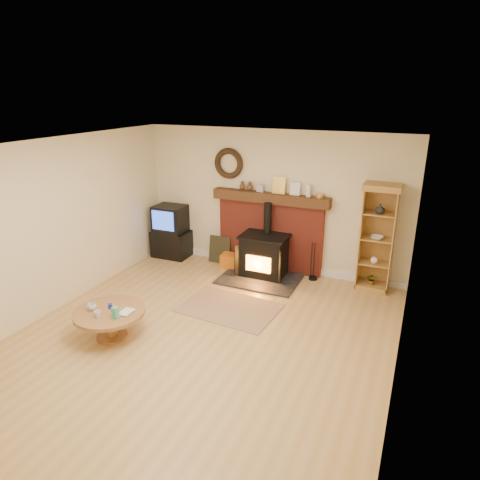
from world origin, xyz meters
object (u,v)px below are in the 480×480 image
at_px(tv_unit, 171,232).
at_px(curio_cabinet, 377,238).
at_px(coffee_table, 110,316).
at_px(wood_stove, 264,257).

relative_size(tv_unit, curio_cabinet, 0.58).
bearing_deg(coffee_table, wood_stove, 66.66).
bearing_deg(wood_stove, curio_cabinet, 8.27).
relative_size(curio_cabinet, coffee_table, 1.90).
bearing_deg(coffee_table, curio_cabinet, 44.55).
distance_m(wood_stove, coffee_table, 3.02).
xyz_separation_m(tv_unit, curio_cabinet, (3.98, 0.08, 0.41)).
height_order(tv_unit, curio_cabinet, curio_cabinet).
relative_size(wood_stove, curio_cabinet, 0.76).
distance_m(curio_cabinet, coffee_table, 4.38).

